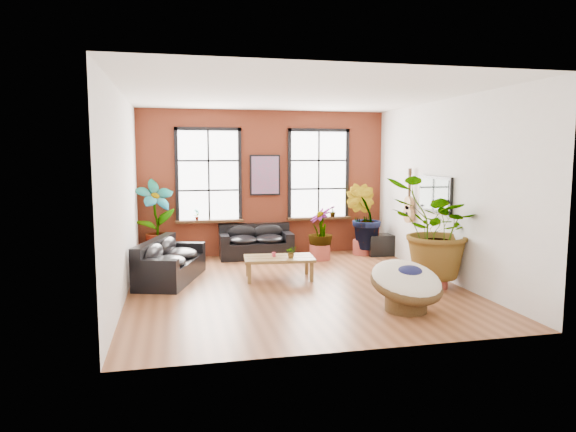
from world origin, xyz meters
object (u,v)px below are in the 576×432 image
papasan_chair (407,283)px  sofa_back (256,243)px  coffee_table (279,259)px  sofa_left (168,262)px

papasan_chair → sofa_back: bearing=96.6°
sofa_back → coffee_table: sofa_back is taller
coffee_table → papasan_chair: papasan_chair is taller
sofa_back → papasan_chair: bearing=-69.5°
sofa_left → coffee_table: bearing=-80.8°
sofa_back → papasan_chair: papasan_chair is taller
sofa_left → papasan_chair: 4.61m
sofa_left → papasan_chair: (3.65, -2.82, 0.08)m
sofa_back → sofa_left: bearing=-135.1°
sofa_left → papasan_chair: bearing=-109.9°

